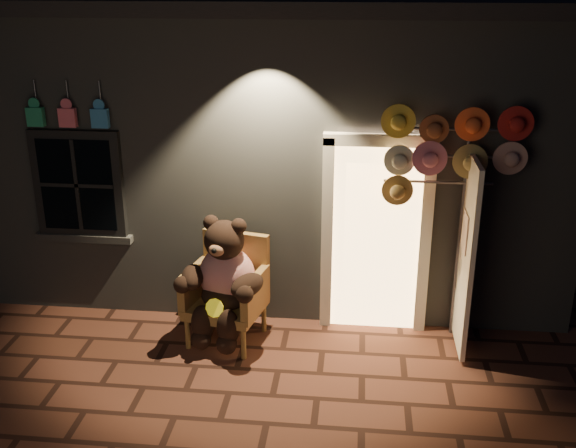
# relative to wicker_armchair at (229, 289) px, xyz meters

# --- Properties ---
(ground) EXTENTS (60.00, 60.00, 0.00)m
(ground) POSITION_rel_wicker_armchair_xyz_m (0.19, -1.06, -0.56)
(ground) COLOR brown
(ground) RESTS_ON ground
(shop_building) EXTENTS (7.30, 5.95, 3.51)m
(shop_building) POSITION_rel_wicker_armchair_xyz_m (0.19, 2.93, 1.17)
(shop_building) COLOR slate
(shop_building) RESTS_ON ground
(wicker_armchair) EXTENTS (0.90, 0.85, 1.13)m
(wicker_armchair) POSITION_rel_wicker_armchair_xyz_m (0.00, 0.00, 0.00)
(wicker_armchair) COLOR olive
(wicker_armchair) RESTS_ON ground
(teddy_bear) EXTENTS (0.95, 0.83, 1.34)m
(teddy_bear) POSITION_rel_wicker_armchair_xyz_m (-0.02, -0.14, 0.17)
(teddy_bear) COLOR #AC1212
(teddy_bear) RESTS_ON ground
(hat_rack) EXTENTS (1.40, 0.22, 2.48)m
(hat_rack) POSITION_rel_wicker_armchair_xyz_m (2.18, 0.22, 1.50)
(hat_rack) COLOR #59595E
(hat_rack) RESTS_ON ground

